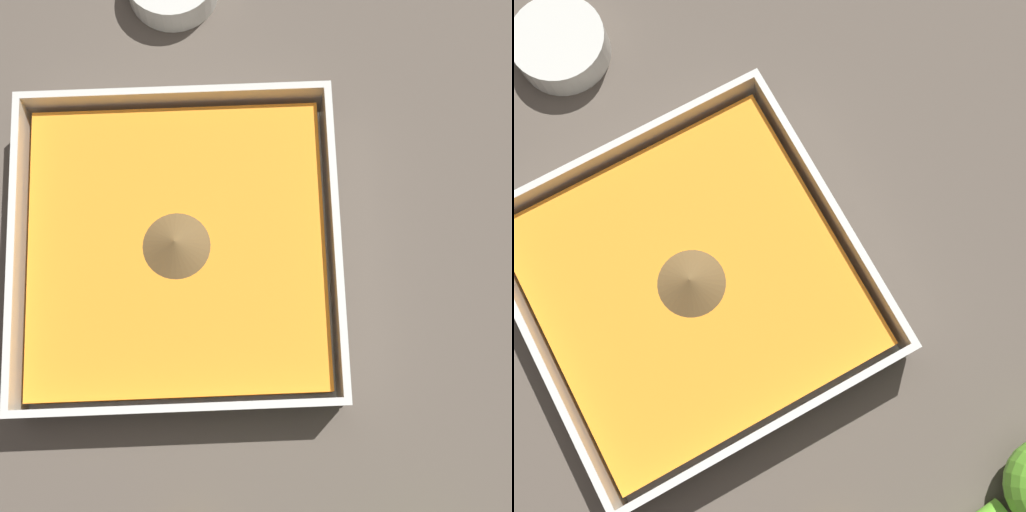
{
  "view_description": "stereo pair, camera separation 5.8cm",
  "coord_description": "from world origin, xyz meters",
  "views": [
    {
      "loc": [
        -0.15,
        -0.05,
        0.6
      ],
      "look_at": [
        -0.02,
        -0.06,
        0.03
      ],
      "focal_mm": 50.0,
      "sensor_mm": 36.0,
      "label": 1
    },
    {
      "loc": [
        -0.13,
        0.0,
        0.6
      ],
      "look_at": [
        -0.02,
        -0.06,
        0.03
      ],
      "focal_mm": 50.0,
      "sensor_mm": 36.0,
      "label": 2
    }
  ],
  "objects": [
    {
      "name": "spice_bowl",
      "position": [
        0.24,
        0.01,
        0.01
      ],
      "size": [
        0.08,
        0.08,
        0.03
      ],
      "color": "silver",
      "rests_on": "ground_plane"
    },
    {
      "name": "square_dish",
      "position": [
        -0.01,
        0.01,
        0.02
      ],
      "size": [
        0.26,
        0.26,
        0.06
      ],
      "color": "silver",
      "rests_on": "ground_plane"
    },
    {
      "name": "ground_plane",
      "position": [
        0.0,
        0.0,
        0.0
      ],
      "size": [
        4.0,
        4.0,
        0.0
      ],
      "primitive_type": "plane",
      "color": "brown"
    }
  ]
}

